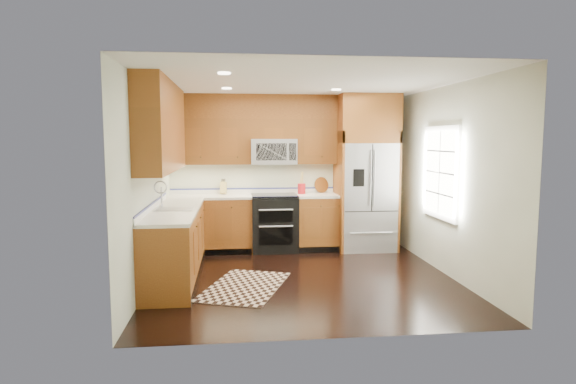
{
  "coord_description": "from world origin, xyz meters",
  "views": [
    {
      "loc": [
        -0.88,
        -6.27,
        1.87
      ],
      "look_at": [
        -0.14,
        0.6,
        1.11
      ],
      "focal_mm": 30.0,
      "sensor_mm": 36.0,
      "label": 1
    }
  ],
  "objects": [
    {
      "name": "sink_faucet",
      "position": [
        -1.73,
        0.23,
        0.99
      ],
      "size": [
        0.54,
        0.44,
        0.37
      ],
      "color": "#B2B2B7",
      "rests_on": "countertop"
    },
    {
      "name": "refrigerator",
      "position": [
        1.3,
        1.63,
        1.3
      ],
      "size": [
        0.98,
        0.75,
        2.6
      ],
      "color": "#B2B2B7",
      "rests_on": "ground"
    },
    {
      "name": "wall_left",
      "position": [
        -2.0,
        0.0,
        1.3
      ],
      "size": [
        0.02,
        4.0,
        2.6
      ],
      "primitive_type": "cube",
      "color": "silver",
      "rests_on": "ground"
    },
    {
      "name": "ground",
      "position": [
        0.0,
        0.0,
        0.0
      ],
      "size": [
        4.0,
        4.0,
        0.0
      ],
      "primitive_type": "plane",
      "color": "black",
      "rests_on": "ground"
    },
    {
      "name": "upper_cabinets",
      "position": [
        -1.15,
        1.09,
        2.02
      ],
      "size": [
        2.85,
        3.0,
        1.15
      ],
      "color": "brown",
      "rests_on": "ground"
    },
    {
      "name": "countertop",
      "position": [
        -1.09,
        1.01,
        0.92
      ],
      "size": [
        2.86,
        3.01,
        0.04
      ],
      "color": "silver",
      "rests_on": "base_cabinets"
    },
    {
      "name": "cutting_board",
      "position": [
        0.6,
        1.94,
        0.95
      ],
      "size": [
        0.36,
        0.36,
        0.02
      ],
      "primitive_type": "cylinder",
      "rotation": [
        0.0,
        0.0,
        0.38
      ],
      "color": "brown",
      "rests_on": "countertop"
    },
    {
      "name": "wall_back",
      "position": [
        0.0,
        2.0,
        1.3
      ],
      "size": [
        4.0,
        0.02,
        2.6
      ],
      "primitive_type": "cube",
      "color": "silver",
      "rests_on": "ground"
    },
    {
      "name": "window",
      "position": [
        1.98,
        0.2,
        1.4
      ],
      "size": [
        0.04,
        1.1,
        1.3
      ],
      "color": "white",
      "rests_on": "ground"
    },
    {
      "name": "range",
      "position": [
        -0.25,
        1.67,
        0.47
      ],
      "size": [
        0.76,
        0.67,
        0.95
      ],
      "color": "black",
      "rests_on": "ground"
    },
    {
      "name": "rug",
      "position": [
        -0.79,
        -0.31,
        0.01
      ],
      "size": [
        1.28,
        1.63,
        0.01
      ],
      "primitive_type": "cube",
      "rotation": [
        0.0,
        0.0,
        -0.34
      ],
      "color": "black",
      "rests_on": "ground"
    },
    {
      "name": "utensil_crock",
      "position": [
        0.23,
        1.8,
        1.07
      ],
      "size": [
        0.14,
        0.14,
        0.37
      ],
      "color": "#AE151C",
      "rests_on": "countertop"
    },
    {
      "name": "wall_right",
      "position": [
        2.0,
        0.0,
        1.3
      ],
      "size": [
        0.02,
        4.0,
        2.6
      ],
      "primitive_type": "cube",
      "color": "silver",
      "rests_on": "ground"
    },
    {
      "name": "knife_block",
      "position": [
        -1.1,
        1.92,
        1.05
      ],
      "size": [
        0.11,
        0.14,
        0.26
      ],
      "color": "tan",
      "rests_on": "countertop"
    },
    {
      "name": "microwave",
      "position": [
        -0.25,
        1.8,
        1.66
      ],
      "size": [
        0.76,
        0.4,
        0.42
      ],
      "color": "#B2B2B7",
      "rests_on": "ground"
    },
    {
      "name": "base_cabinets",
      "position": [
        -1.23,
        0.9,
        0.45
      ],
      "size": [
        2.85,
        3.0,
        0.9
      ],
      "color": "#90571B",
      "rests_on": "ground"
    }
  ]
}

